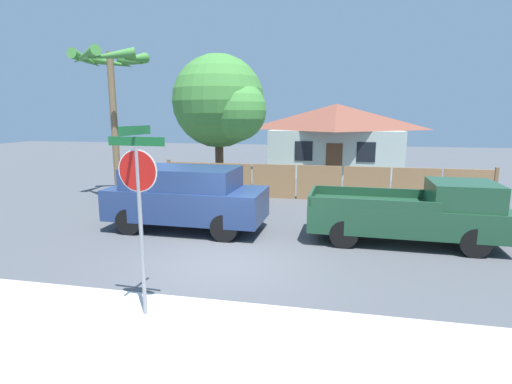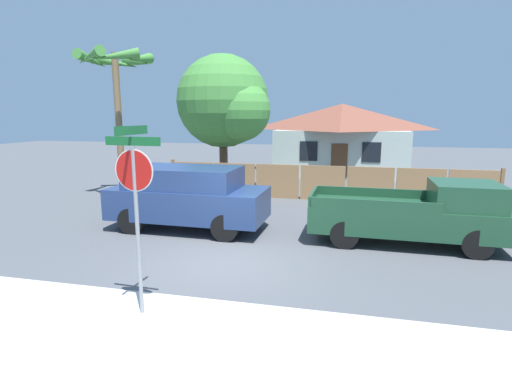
{
  "view_description": "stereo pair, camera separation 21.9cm",
  "coord_description": "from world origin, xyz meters",
  "px_view_note": "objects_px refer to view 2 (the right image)",
  "views": [
    {
      "loc": [
        2.63,
        -8.92,
        3.53
      ],
      "look_at": [
        0.57,
        0.92,
        1.6
      ],
      "focal_mm": 28.0,
      "sensor_mm": 36.0,
      "label": 1
    },
    {
      "loc": [
        2.84,
        -8.87,
        3.53
      ],
      "look_at": [
        0.57,
        0.92,
        1.6
      ],
      "focal_mm": 28.0,
      "sensor_mm": 36.0,
      "label": 2
    }
  ],
  "objects_px": {
    "oak_tree": "(226,103)",
    "stop_sign": "(135,188)",
    "palm_tree": "(116,72)",
    "orange_pickup": "(416,214)",
    "red_suv": "(188,196)",
    "house": "(341,137)"
  },
  "relations": [
    {
      "from": "house",
      "to": "orange_pickup",
      "type": "height_order",
      "value": "house"
    },
    {
      "from": "orange_pickup",
      "to": "stop_sign",
      "type": "relative_size",
      "value": 1.57
    },
    {
      "from": "oak_tree",
      "to": "stop_sign",
      "type": "bearing_deg",
      "value": -80.04
    },
    {
      "from": "palm_tree",
      "to": "stop_sign",
      "type": "height_order",
      "value": "palm_tree"
    },
    {
      "from": "oak_tree",
      "to": "orange_pickup",
      "type": "xyz_separation_m",
      "value": [
        7.58,
        -7.01,
        -3.22
      ]
    },
    {
      "from": "oak_tree",
      "to": "palm_tree",
      "type": "xyz_separation_m",
      "value": [
        -3.89,
        -2.92,
        1.23
      ]
    },
    {
      "from": "oak_tree",
      "to": "orange_pickup",
      "type": "height_order",
      "value": "oak_tree"
    },
    {
      "from": "red_suv",
      "to": "orange_pickup",
      "type": "xyz_separation_m",
      "value": [
        6.72,
        -0.01,
        -0.2
      ]
    },
    {
      "from": "oak_tree",
      "to": "orange_pickup",
      "type": "distance_m",
      "value": 10.82
    },
    {
      "from": "red_suv",
      "to": "orange_pickup",
      "type": "relative_size",
      "value": 0.92
    },
    {
      "from": "stop_sign",
      "to": "oak_tree",
      "type": "bearing_deg",
      "value": 102.98
    },
    {
      "from": "oak_tree",
      "to": "stop_sign",
      "type": "distance_m",
      "value": 12.61
    },
    {
      "from": "palm_tree",
      "to": "orange_pickup",
      "type": "height_order",
      "value": "palm_tree"
    },
    {
      "from": "oak_tree",
      "to": "stop_sign",
      "type": "relative_size",
      "value": 1.89
    },
    {
      "from": "house",
      "to": "stop_sign",
      "type": "distance_m",
      "value": 19.99
    },
    {
      "from": "red_suv",
      "to": "orange_pickup",
      "type": "distance_m",
      "value": 6.72
    },
    {
      "from": "palm_tree",
      "to": "red_suv",
      "type": "bearing_deg",
      "value": -40.64
    },
    {
      "from": "red_suv",
      "to": "stop_sign",
      "type": "distance_m",
      "value": 5.59
    },
    {
      "from": "palm_tree",
      "to": "red_suv",
      "type": "height_order",
      "value": "palm_tree"
    },
    {
      "from": "house",
      "to": "red_suv",
      "type": "relative_size",
      "value": 1.68
    },
    {
      "from": "oak_tree",
      "to": "red_suv",
      "type": "distance_m",
      "value": 7.67
    },
    {
      "from": "palm_tree",
      "to": "orange_pickup",
      "type": "relative_size",
      "value": 1.17
    }
  ]
}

